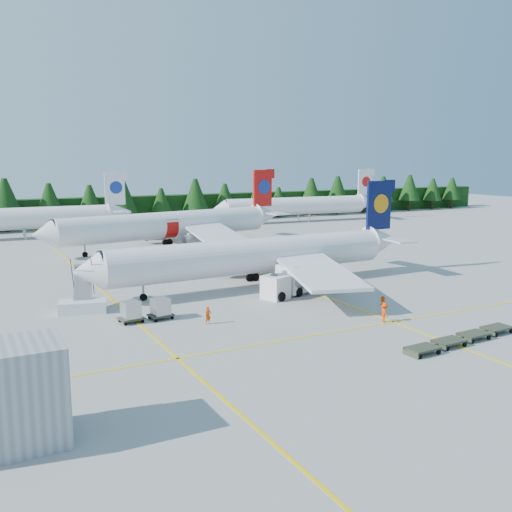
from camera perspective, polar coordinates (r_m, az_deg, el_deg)
name	(u,v)px	position (r m, az deg, el deg)	size (l,w,h in m)	color
ground	(299,314)	(52.98, 4.35, -5.84)	(320.00, 320.00, 0.00)	#9A9B96
taxi_stripe_a	(98,287)	(66.12, -15.54, -3.03)	(0.25, 120.00, 0.01)	yellow
taxi_stripe_b	(256,271)	(72.78, 0.02, -1.53)	(0.25, 120.00, 0.01)	yellow
taxi_stripe_cross	(337,331)	(48.20, 8.15, -7.48)	(80.00, 0.25, 0.01)	yellow
treeline_hedge	(99,211)	(128.63, -15.40, 4.36)	(220.00, 4.00, 6.00)	black
terminal_building	(1,397)	(31.45, -24.13, -12.74)	(6.00, 4.00, 5.20)	#97999F
airliner_navy	(247,257)	(62.98, -0.86, -0.10)	(39.47, 32.46, 11.47)	silver
airliner_red	(163,226)	(91.79, -9.30, 3.01)	(41.96, 34.25, 12.28)	silver
airliner_far_left	(5,219)	(110.65, -23.84, 3.42)	(40.23, 5.32, 11.69)	silver
airliner_far_right	(292,206)	(130.03, 3.58, 5.04)	(40.34, 6.58, 11.73)	silver
airstairs	(83,303)	(55.98, -16.94, -4.50)	(4.70, 6.39, 3.86)	silver
service_truck	(289,280)	(59.94, 3.36, -2.43)	(7.08, 4.47, 3.21)	white
dolly_train	(462,337)	(47.58, 19.88, -7.64)	(11.65, 2.68, 0.14)	#333828
uld_pair	(146,309)	(51.45, -10.96, -5.23)	(4.88, 1.96, 1.58)	#333828
crew_a	(208,315)	(49.78, -4.82, -5.92)	(0.57, 0.38, 1.57)	#D74104
crew_b	(382,306)	(53.42, 12.50, -4.90)	(0.88, 0.69, 1.82)	#E04304
crew_c	(385,313)	(51.42, 12.74, -5.55)	(0.71, 0.48, 1.71)	#E93A04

